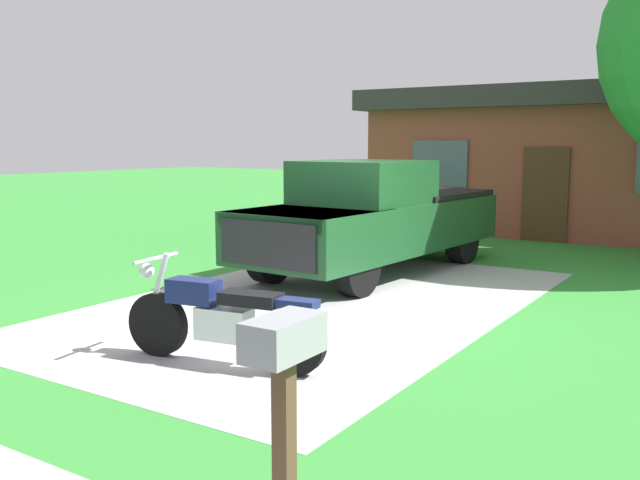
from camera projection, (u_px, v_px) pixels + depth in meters
name	position (u px, v px, depth m)	size (l,w,h in m)	color
ground_plane	(320.00, 302.00, 9.55)	(80.00, 80.00, 0.00)	#338932
driveway_pad	(320.00, 302.00, 9.55)	(4.95, 8.08, 0.01)	#A8A8A8
motorcycle	(221.00, 318.00, 6.81)	(2.20, 0.73, 1.09)	black
pickup_truck	(377.00, 216.00, 11.75)	(2.37, 5.74, 1.90)	black
mailbox	(284.00, 368.00, 3.73)	(0.26, 0.48, 1.26)	#4C3823
neighbor_house	(573.00, 159.00, 17.32)	(9.60, 5.60, 3.50)	brown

